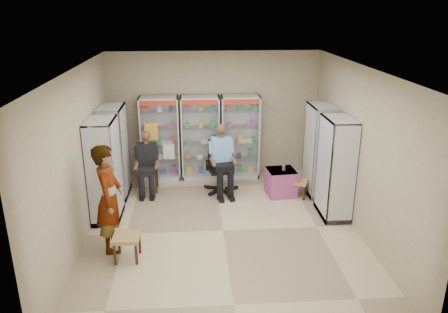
{
  "coord_description": "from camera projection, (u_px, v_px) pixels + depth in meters",
  "views": [
    {
      "loc": [
        -0.5,
        -7.25,
        4.02
      ],
      "look_at": [
        0.07,
        0.7,
        1.23
      ],
      "focal_mm": 35.0,
      "sensor_mm": 36.0,
      "label": 1
    }
  ],
  "objects": [
    {
      "name": "cabinet_left_far",
      "position": [
        114.0,
        152.0,
        9.4
      ],
      "size": [
        0.9,
        0.5,
        2.0
      ],
      "primitive_type": "cube",
      "rotation": [
        0.0,
        0.0,
        -1.57
      ],
      "color": "#AAAEB2",
      "rests_on": "floor"
    },
    {
      "name": "cabinet_right_far",
      "position": [
        320.0,
        150.0,
        9.51
      ],
      "size": [
        0.9,
        0.5,
        2.0
      ],
      "primitive_type": "cube",
      "rotation": [
        0.0,
        0.0,
        1.57
      ],
      "color": "#A8ACAF",
      "rests_on": "floor"
    },
    {
      "name": "tea_glass",
      "position": [
        284.0,
        168.0,
        9.52
      ],
      "size": [
        0.07,
        0.07,
        0.11
      ],
      "primitive_type": "cylinder",
      "color": "#521E07",
      "rests_on": "pink_trunk"
    },
    {
      "name": "seated_customer",
      "position": [
        147.0,
        163.0,
        9.7
      ],
      "size": [
        0.44,
        0.6,
        1.34
      ],
      "primitive_type": null,
      "color": "black",
      "rests_on": "floor"
    },
    {
      "name": "cabinet_left_near",
      "position": [
        105.0,
        170.0,
        8.36
      ],
      "size": [
        0.9,
        0.5,
        2.0
      ],
      "primitive_type": "cube",
      "rotation": [
        0.0,
        0.0,
        -1.57
      ],
      "color": "#B1B5B8",
      "rests_on": "floor"
    },
    {
      "name": "woven_stool_b",
      "position": [
        127.0,
        247.0,
        7.22
      ],
      "size": [
        0.45,
        0.45,
        0.43
      ],
      "primitive_type": "cube",
      "rotation": [
        0.0,
        0.0,
        -0.04
      ],
      "color": "#AD8149",
      "rests_on": "floor"
    },
    {
      "name": "cabinet_right_near",
      "position": [
        336.0,
        168.0,
        8.48
      ],
      "size": [
        0.9,
        0.5,
        2.0
      ],
      "primitive_type": "cube",
      "rotation": [
        0.0,
        0.0,
        1.57
      ],
      "color": "#ADB0B4",
      "rests_on": "floor"
    },
    {
      "name": "woven_stool_a",
      "position": [
        298.0,
        188.0,
        9.58
      ],
      "size": [
        0.49,
        0.49,
        0.38
      ],
      "primitive_type": "cube",
      "rotation": [
        0.0,
        0.0,
        -0.39
      ],
      "color": "#96683F",
      "rests_on": "floor"
    },
    {
      "name": "wooden_chair",
      "position": [
        148.0,
        171.0,
        9.81
      ],
      "size": [
        0.42,
        0.42,
        0.94
      ],
      "primitive_type": "cube",
      "color": "black",
      "rests_on": "floor"
    },
    {
      "name": "cabinet_back_right",
      "position": [
        240.0,
        137.0,
        10.47
      ],
      "size": [
        0.9,
        0.5,
        2.0
      ],
      "primitive_type": "cube",
      "color": "#A1A2A8",
      "rests_on": "floor"
    },
    {
      "name": "room_shell",
      "position": [
        223.0,
        129.0,
        7.54
      ],
      "size": [
        5.02,
        6.02,
        3.01
      ],
      "color": "tan",
      "rests_on": "ground"
    },
    {
      "name": "standing_man",
      "position": [
        109.0,
        198.0,
        7.3
      ],
      "size": [
        0.46,
        0.69,
        1.88
      ],
      "primitive_type": "imported",
      "rotation": [
        0.0,
        0.0,
        1.56
      ],
      "color": "gray",
      "rests_on": "floor"
    },
    {
      "name": "cabinet_back_left",
      "position": [
        160.0,
        139.0,
        10.34
      ],
      "size": [
        0.9,
        0.5,
        2.0
      ],
      "primitive_type": "cube",
      "color": "#A8AAB0",
      "rests_on": "floor"
    },
    {
      "name": "pink_trunk",
      "position": [
        281.0,
        182.0,
        9.64
      ],
      "size": [
        0.66,
        0.64,
        0.58
      ],
      "primitive_type": "cube",
      "rotation": [
        0.0,
        0.0,
        0.1
      ],
      "color": "#9F3F80",
      "rests_on": "floor"
    },
    {
      "name": "floor",
      "position": [
        223.0,
        230.0,
        8.19
      ],
      "size": [
        6.0,
        6.0,
        0.0
      ],
      "primitive_type": "plane",
      "color": "tan",
      "rests_on": "ground"
    },
    {
      "name": "cabinet_back_mid",
      "position": [
        200.0,
        138.0,
        10.4
      ],
      "size": [
        0.9,
        0.5,
        2.0
      ],
      "primitive_type": "cube",
      "color": "#A7ABAF",
      "rests_on": "floor"
    },
    {
      "name": "seated_shopkeeper",
      "position": [
        221.0,
        161.0,
        9.63
      ],
      "size": [
        0.6,
        0.76,
        1.49
      ],
      "primitive_type": null,
      "rotation": [
        0.0,
        0.0,
        0.18
      ],
      "color": "#68A8CD",
      "rests_on": "floor"
    },
    {
      "name": "office_chair",
      "position": [
        221.0,
        167.0,
        9.73
      ],
      "size": [
        0.74,
        0.74,
        1.17
      ],
      "primitive_type": "cube",
      "rotation": [
        0.0,
        0.0,
        0.18
      ],
      "color": "black",
      "rests_on": "floor"
    }
  ]
}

